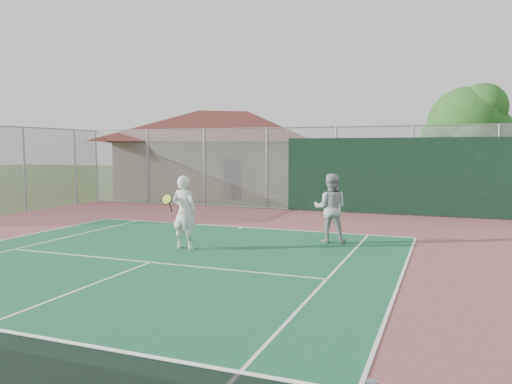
{
  "coord_description": "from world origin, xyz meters",
  "views": [
    {
      "loc": [
        6.31,
        -3.22,
        2.63
      ],
      "look_at": [
        1.15,
        10.15,
        1.37
      ],
      "focal_mm": 35.0,
      "sensor_mm": 36.0,
      "label": 1
    }
  ],
  "objects_px": {
    "clubhouse": "(229,144)",
    "bleachers": "(185,186)",
    "player_grey_back": "(330,209)",
    "player_white_front": "(184,213)",
    "tree": "(468,128)"
  },
  "relations": [
    {
      "from": "clubhouse",
      "to": "bleachers",
      "type": "height_order",
      "value": "clubhouse"
    },
    {
      "from": "player_grey_back",
      "to": "clubhouse",
      "type": "bearing_deg",
      "value": -65.54
    },
    {
      "from": "player_white_front",
      "to": "clubhouse",
      "type": "bearing_deg",
      "value": -66.49
    },
    {
      "from": "clubhouse",
      "to": "player_grey_back",
      "type": "relative_size",
      "value": 8.07
    },
    {
      "from": "bleachers",
      "to": "player_white_front",
      "type": "relative_size",
      "value": 1.61
    },
    {
      "from": "clubhouse",
      "to": "player_white_front",
      "type": "bearing_deg",
      "value": -93.23
    },
    {
      "from": "player_white_front",
      "to": "bleachers",
      "type": "bearing_deg",
      "value": -57.71
    },
    {
      "from": "clubhouse",
      "to": "player_white_front",
      "type": "xyz_separation_m",
      "value": [
        5.92,
        -16.0,
        -1.9
      ]
    },
    {
      "from": "player_white_front",
      "to": "player_grey_back",
      "type": "height_order",
      "value": "player_white_front"
    },
    {
      "from": "tree",
      "to": "player_grey_back",
      "type": "relative_size",
      "value": 2.78
    },
    {
      "from": "player_white_front",
      "to": "player_grey_back",
      "type": "xyz_separation_m",
      "value": [
        3.32,
        2.29,
        -0.01
      ]
    },
    {
      "from": "bleachers",
      "to": "tree",
      "type": "xyz_separation_m",
      "value": [
        14.18,
        -0.89,
        2.91
      ]
    },
    {
      "from": "clubhouse",
      "to": "tree",
      "type": "xyz_separation_m",
      "value": [
        13.01,
        -4.14,
        0.64
      ]
    },
    {
      "from": "player_white_front",
      "to": "player_grey_back",
      "type": "bearing_deg",
      "value": -142.24
    },
    {
      "from": "tree",
      "to": "player_white_front",
      "type": "xyz_separation_m",
      "value": [
        -7.09,
        -11.86,
        -2.54
      ]
    }
  ]
}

